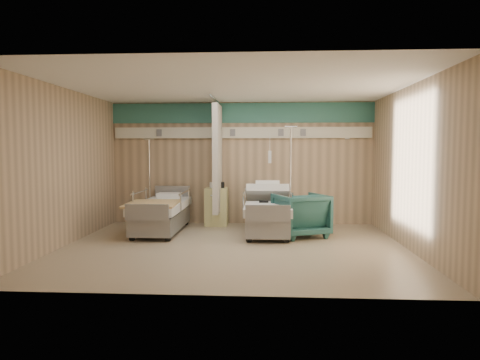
% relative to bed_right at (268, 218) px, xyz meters
% --- Properties ---
extents(ground, '(6.00, 5.00, 0.00)m').
position_rel_bed_right_xyz_m(ground, '(-0.60, -1.30, -0.32)').
color(ground, gray).
rests_on(ground, ground).
extents(room_walls, '(6.04, 5.04, 2.82)m').
position_rel_bed_right_xyz_m(room_walls, '(-0.63, -1.05, 1.55)').
color(room_walls, tan).
rests_on(room_walls, ground).
extents(bed_right, '(1.00, 2.16, 0.63)m').
position_rel_bed_right_xyz_m(bed_right, '(0.00, 0.00, 0.00)').
color(bed_right, silver).
rests_on(bed_right, ground).
extents(bed_left, '(1.00, 2.16, 0.63)m').
position_rel_bed_right_xyz_m(bed_left, '(-2.20, 0.00, 0.00)').
color(bed_left, silver).
rests_on(bed_left, ground).
extents(bedside_cabinet, '(0.50, 0.48, 0.85)m').
position_rel_bed_right_xyz_m(bedside_cabinet, '(-1.15, 0.90, 0.11)').
color(bedside_cabinet, '#DFDA8B').
rests_on(bedside_cabinet, ground).
extents(visitor_armchair, '(1.20, 1.21, 0.86)m').
position_rel_bed_right_xyz_m(visitor_armchair, '(0.65, -0.26, 0.11)').
color(visitor_armchair, '#1F4E4B').
rests_on(visitor_armchair, ground).
extents(waffle_blanket, '(0.76, 0.73, 0.07)m').
position_rel_bed_right_xyz_m(waffle_blanket, '(0.66, -0.29, 0.57)').
color(waffle_blanket, white).
rests_on(waffle_blanket, visitor_armchair).
extents(iv_stand_right, '(0.40, 0.40, 2.23)m').
position_rel_bed_right_xyz_m(iv_stand_right, '(0.50, 0.70, 0.14)').
color(iv_stand_right, silver).
rests_on(iv_stand_right, ground).
extents(iv_stand_left, '(0.35, 0.35, 1.96)m').
position_rel_bed_right_xyz_m(iv_stand_left, '(-2.68, 0.88, 0.09)').
color(iv_stand_left, silver).
rests_on(iv_stand_left, ground).
extents(call_remote, '(0.19, 0.09, 0.04)m').
position_rel_bed_right_xyz_m(call_remote, '(-0.08, 0.02, 0.34)').
color(call_remote, black).
rests_on(call_remote, bed_right).
extents(tan_blanket, '(1.03, 1.26, 0.04)m').
position_rel_bed_right_xyz_m(tan_blanket, '(-2.26, -0.46, 0.34)').
color(tan_blanket, tan).
rests_on(tan_blanket, bed_left).
extents(toiletry_bag, '(0.27, 0.21, 0.13)m').
position_rel_bed_right_xyz_m(toiletry_bag, '(-1.10, 0.89, 0.60)').
color(toiletry_bag, black).
rests_on(toiletry_bag, bedside_cabinet).
extents(white_cup, '(0.09, 0.09, 0.13)m').
position_rel_bed_right_xyz_m(white_cup, '(-1.26, 0.86, 0.60)').
color(white_cup, white).
rests_on(white_cup, bedside_cabinet).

